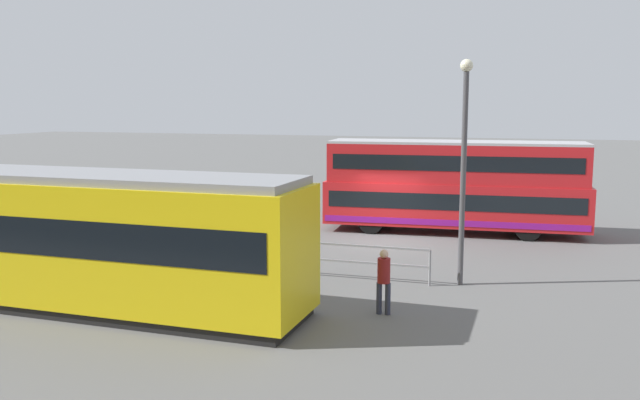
% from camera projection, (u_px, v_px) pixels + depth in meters
% --- Properties ---
extents(ground_plane, '(160.00, 160.00, 0.00)m').
position_uv_depth(ground_plane, '(382.00, 242.00, 25.31)').
color(ground_plane, '#616160').
extents(double_decker_bus, '(10.56, 3.23, 3.72)m').
position_uv_depth(double_decker_bus, '(454.00, 186.00, 27.01)').
color(double_decker_bus, red).
rests_on(double_decker_bus, ground).
extents(tram_yellow, '(15.35, 2.87, 3.50)m').
position_uv_depth(tram_yellow, '(30.00, 234.00, 17.63)').
color(tram_yellow, yellow).
rests_on(tram_yellow, ground).
extents(pedestrian_near_railing, '(0.43, 0.43, 1.60)m').
position_uv_depth(pedestrian_near_railing, '(212.00, 231.00, 22.75)').
color(pedestrian_near_railing, '#33384C').
rests_on(pedestrian_near_railing, ground).
extents(pedestrian_crossing, '(0.36, 0.32, 1.66)m').
position_uv_depth(pedestrian_crossing, '(384.00, 277.00, 16.54)').
color(pedestrian_crossing, '#33384C').
rests_on(pedestrian_crossing, ground).
extents(pedestrian_railing, '(9.60, 0.17, 1.08)m').
position_uv_depth(pedestrian_railing, '(275.00, 250.00, 20.55)').
color(pedestrian_railing, gray).
rests_on(pedestrian_railing, ground).
extents(info_sign, '(1.18, 0.30, 2.49)m').
position_uv_depth(info_sign, '(164.00, 212.00, 21.61)').
color(info_sign, slate).
rests_on(info_sign, ground).
extents(street_lamp, '(0.36, 0.36, 6.45)m').
position_uv_depth(street_lamp, '(464.00, 154.00, 18.88)').
color(street_lamp, '#4C4C51').
rests_on(street_lamp, ground).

